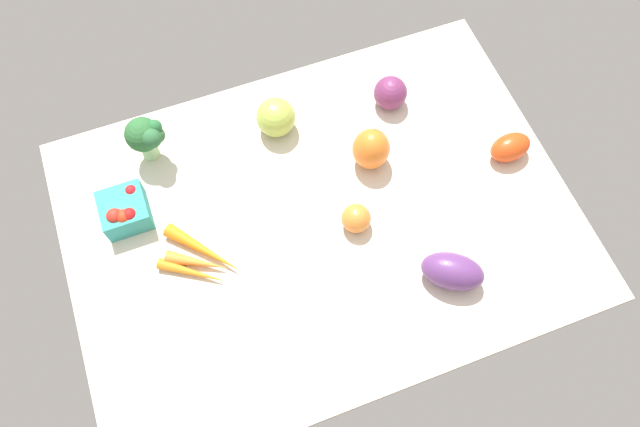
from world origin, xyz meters
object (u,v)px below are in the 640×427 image
carrot_bunch (199,259)px  eggplant (453,271)px  berry_basket (125,211)px  broccoli_head (146,136)px  roma_tomato (510,148)px  heirloom_tomato_green (276,117)px  red_onion_near_basket (390,93)px  bell_pepper_orange (371,149)px  heirloom_tomato_orange (356,218)px

carrot_bunch → eggplant: (45.50, -20.68, 2.25)cm
berry_basket → broccoli_head: bearing=56.2°
berry_basket → roma_tomato: bearing=-9.7°
heirloom_tomato_green → red_onion_near_basket: (26.13, -2.39, -0.56)cm
bell_pepper_orange → berry_basket: bearing=174.7°
broccoli_head → roma_tomato: 77.29cm
eggplant → heirloom_tomato_green: bearing=-30.5°
carrot_bunch → broccoli_head: 28.30cm
berry_basket → heirloom_tomato_green: (36.02, 10.15, 0.95)cm
bell_pepper_orange → roma_tomato: bearing=-17.5°
heirloom_tomato_green → bell_pepper_orange: size_ratio=0.86×
broccoli_head → eggplant: broccoli_head is taller
heirloom_tomato_green → heirloom_tomato_orange: bearing=-74.8°
heirloom_tomato_orange → bell_pepper_orange: bell_pepper_orange is taller
heirloom_tomato_green → eggplant: bearing=-65.3°
carrot_bunch → heirloom_tomato_orange: 32.53cm
roma_tomato → red_onion_near_basket: bearing=127.8°
broccoli_head → bell_pepper_orange: size_ratio=1.17×
red_onion_near_basket → bell_pepper_orange: (-9.98, -12.61, 1.25)cm
eggplant → heirloom_tomato_green: heirloom_tomato_green is taller
roma_tomato → red_onion_near_basket: size_ratio=1.21×
roma_tomato → eggplant: bearing=-141.8°
roma_tomato → heirloom_tomato_orange: bearing=-177.1°
red_onion_near_basket → berry_basket: bearing=-172.9°
heirloom_tomato_orange → roma_tomato: bearing=6.1°
carrot_bunch → berry_basket: (-11.35, 14.51, 1.97)cm
broccoli_head → eggplant: (48.18, -48.15, -3.96)cm
broccoli_head → heirloom_tomato_green: 27.70cm
carrot_bunch → red_onion_near_basket: size_ratio=2.24×
berry_basket → roma_tomato: berry_basket is taller
red_onion_near_basket → roma_tomato: bearing=-49.0°
eggplant → roma_tomato: (24.13, 21.28, -0.65)cm
berry_basket → bell_pepper_orange: bearing=-5.3°
heirloom_tomato_green → carrot_bunch: bearing=-135.0°
broccoli_head → heirloom_tomato_orange: bearing=-41.4°
carrot_bunch → broccoli_head: bearing=95.6°
broccoli_head → bell_pepper_orange: broccoli_head is taller
eggplant → heirloom_tomato_orange: bearing=-17.9°
broccoli_head → red_onion_near_basket: broccoli_head is taller
broccoli_head → roma_tomato: broccoli_head is taller
broccoli_head → bell_pepper_orange: (43.51, -17.80, -2.61)cm
red_onion_near_basket → heirloom_tomato_orange: bearing=-125.8°
eggplant → red_onion_near_basket: 43.29cm
berry_basket → heirloom_tomato_orange: bearing=-22.3°
heirloom_tomato_green → bell_pepper_orange: bearing=-42.9°
berry_basket → bell_pepper_orange: bell_pepper_orange is taller
broccoli_head → red_onion_near_basket: bearing=-5.5°
carrot_bunch → broccoli_head: size_ratio=1.44×
berry_basket → heirloom_tomato_orange: (43.66, -17.87, -0.32)cm
roma_tomato → red_onion_near_basket: 28.72cm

